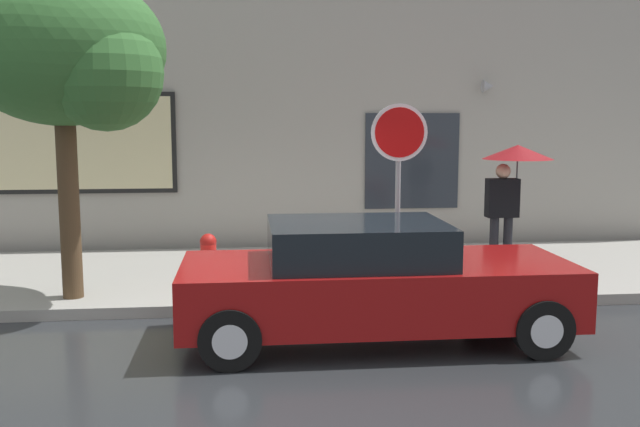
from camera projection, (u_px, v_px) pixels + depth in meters
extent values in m
plane|color=#282B2D|center=(267.00, 339.00, 8.09)|extent=(60.00, 60.00, 0.00)
cube|color=gray|center=(261.00, 275.00, 11.03)|extent=(20.00, 4.00, 0.15)
cube|color=#9E998E|center=(256.00, 64.00, 13.03)|extent=(20.00, 0.40, 7.00)
cube|color=black|center=(71.00, 143.00, 12.65)|extent=(3.71, 0.06, 1.82)
cube|color=beige|center=(71.00, 143.00, 12.62)|extent=(3.55, 0.03, 1.66)
cube|color=#262B33|center=(412.00, 161.00, 13.36)|extent=(1.80, 0.04, 1.80)
cone|color=#99999E|center=(488.00, 86.00, 13.19)|extent=(0.22, 0.24, 0.24)
cube|color=maroon|center=(376.00, 289.00, 8.00)|extent=(4.36, 1.74, 0.65)
cube|color=black|center=(357.00, 242.00, 7.90)|extent=(1.96, 1.53, 0.45)
cylinder|color=black|center=(490.00, 292.00, 8.99)|extent=(0.64, 0.22, 0.64)
cylinder|color=silver|center=(490.00, 292.00, 8.99)|extent=(0.35, 0.24, 0.35)
cylinder|color=black|center=(543.00, 329.00, 7.42)|extent=(0.64, 0.22, 0.64)
cylinder|color=silver|center=(543.00, 329.00, 7.42)|extent=(0.35, 0.24, 0.35)
cylinder|color=black|center=(233.00, 298.00, 8.66)|extent=(0.64, 0.22, 0.64)
cylinder|color=silver|center=(233.00, 298.00, 8.66)|extent=(0.35, 0.24, 0.35)
cylinder|color=black|center=(230.00, 339.00, 7.08)|extent=(0.64, 0.22, 0.64)
cylinder|color=silver|center=(230.00, 339.00, 7.08)|extent=(0.35, 0.24, 0.35)
cylinder|color=red|center=(209.00, 265.00, 9.86)|extent=(0.22, 0.22, 0.65)
sphere|color=#AD1814|center=(208.00, 242.00, 9.82)|extent=(0.23, 0.23, 0.23)
cylinder|color=#AD1814|center=(208.00, 265.00, 9.70)|extent=(0.09, 0.12, 0.09)
cylinder|color=#AD1814|center=(209.00, 260.00, 10.01)|extent=(0.09, 0.12, 0.09)
cylinder|color=red|center=(209.00, 286.00, 9.90)|extent=(0.30, 0.30, 0.06)
cylinder|color=black|center=(494.00, 244.00, 10.97)|extent=(0.14, 0.14, 0.84)
cylinder|color=black|center=(507.00, 244.00, 10.99)|extent=(0.14, 0.14, 0.84)
cube|color=black|center=(502.00, 198.00, 10.88)|extent=(0.49, 0.22, 0.60)
sphere|color=tan|center=(503.00, 171.00, 10.83)|extent=(0.23, 0.23, 0.23)
cylinder|color=#4C4C51|center=(517.00, 182.00, 10.87)|extent=(0.02, 0.02, 0.90)
cone|color=maroon|center=(518.00, 152.00, 10.81)|extent=(1.08, 1.08, 0.22)
cylinder|color=#4C3823|center=(69.00, 203.00, 9.22)|extent=(0.27, 0.27, 2.52)
ellipsoid|color=#33662D|center=(62.00, 48.00, 8.95)|extent=(2.62, 2.23, 1.96)
sphere|color=#33662D|center=(105.00, 73.00, 8.73)|extent=(1.44, 1.44, 1.44)
cylinder|color=gray|center=(398.00, 201.00, 9.47)|extent=(0.07, 0.07, 2.52)
cylinder|color=white|center=(399.00, 132.00, 9.31)|extent=(0.76, 0.02, 0.76)
cylinder|color=red|center=(400.00, 132.00, 9.29)|extent=(0.66, 0.02, 0.66)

